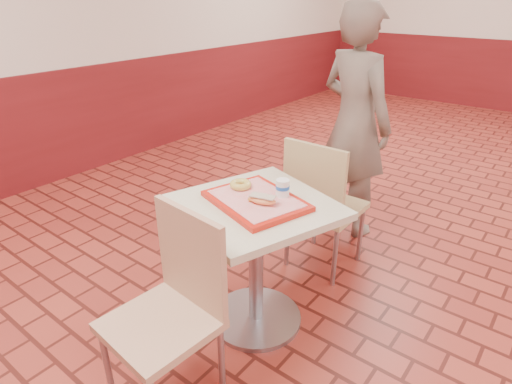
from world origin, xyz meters
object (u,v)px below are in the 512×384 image
Objects in this scene: serving_tray at (256,201)px; paper_cup at (283,188)px; customer at (354,123)px; long_john_donut at (262,200)px; chair_main_front at (173,302)px; main_table at (256,245)px; chair_main_back at (321,200)px; ring_donut at (241,185)px.

paper_cup is (0.08, 0.10, 0.06)m from serving_tray.
customer is 1.30m from long_john_donut.
chair_main_front reaches higher than serving_tray.
long_john_donut is 0.13m from paper_cup.
serving_tray is 0.07m from long_john_donut.
chair_main_front reaches higher than long_john_donut.
customer reaches higher than main_table.
chair_main_back is 0.62m from paper_cup.
chair_main_front is at bearing 109.78° from customer.
ring_donut is at bearing 105.17° from customer.
long_john_donut is at bearing -21.02° from ring_donut.
chair_main_front is at bearing -97.13° from paper_cup.
paper_cup is (0.20, -1.16, -0.02)m from customer.
customer is (-0.12, 0.62, 0.32)m from chair_main_back.
chair_main_back is at bearing 94.25° from long_john_donut.
paper_cup is (0.08, 0.66, 0.31)m from chair_main_front.
customer is at bearing 95.13° from main_table.
customer reaches higher than serving_tray.
chair_main_front is 0.73m from paper_cup.
ring_donut is at bearing 161.45° from main_table.
paper_cup is at bearing 49.65° from main_table.
main_table is at bearing 153.53° from long_john_donut.
main_table is at bearing 111.27° from customer.
long_john_donut is at bearing 88.88° from chair_main_front.
ring_donut is at bearing 161.45° from serving_tray.
chair_main_back is at bearing 76.54° from ring_donut.
serving_tray is 0.14m from ring_donut.
chair_main_front is 1.00× the size of chair_main_back.
long_john_donut is (0.06, -0.03, 0.28)m from main_table.
serving_tray reaches higher than main_table.
chair_main_front is 1.19m from chair_main_back.
main_table is 6.59× the size of ring_donut.
chair_main_front is at bearing 90.08° from chair_main_back.
serving_tray is at bearing -90.00° from main_table.
ring_donut is at bearing 107.50° from chair_main_front.
serving_tray is (0.00, -0.00, 0.25)m from main_table.
chair_main_front is at bearing -77.28° from ring_donut.
main_table is 0.82× the size of chair_main_back.
ring_donut is (-0.02, -1.21, -0.04)m from customer.
ring_donut is at bearing -165.91° from paper_cup.
chair_main_back reaches higher than chair_main_front.
chair_main_front is 1.85m from customer.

